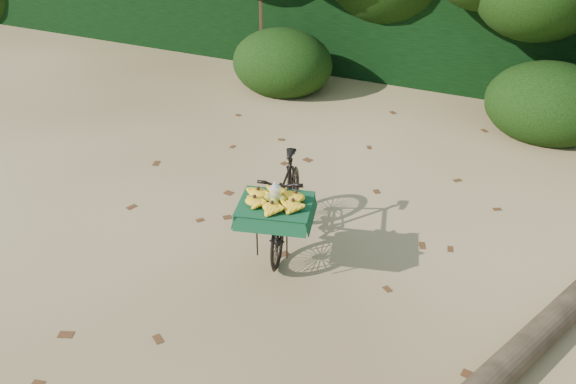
% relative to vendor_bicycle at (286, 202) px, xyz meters
% --- Properties ---
extents(ground, '(80.00, 80.00, 0.00)m').
position_rel_vendor_bicycle_xyz_m(ground, '(0.82, 0.05, -0.52)').
color(ground, tan).
rests_on(ground, ground).
extents(vendor_bicycle, '(1.04, 1.83, 1.01)m').
position_rel_vendor_bicycle_xyz_m(vendor_bicycle, '(0.00, 0.00, 0.00)').
color(vendor_bicycle, black).
rests_on(vendor_bicycle, ground).
extents(fallen_log, '(1.65, 3.56, 0.27)m').
position_rel_vendor_bicycle_xyz_m(fallen_log, '(2.93, -0.11, -0.38)').
color(fallen_log, brown).
rests_on(fallen_log, ground).
extents(hedge_backdrop, '(26.00, 1.80, 1.80)m').
position_rel_vendor_bicycle_xyz_m(hedge_backdrop, '(0.82, 6.35, 0.38)').
color(hedge_backdrop, black).
rests_on(hedge_backdrop, ground).
extents(bush_clumps, '(8.80, 1.70, 0.90)m').
position_rel_vendor_bicycle_xyz_m(bush_clumps, '(1.32, 4.35, -0.07)').
color(bush_clumps, black).
rests_on(bush_clumps, ground).
extents(leaf_litter, '(7.00, 7.30, 0.01)m').
position_rel_vendor_bicycle_xyz_m(leaf_litter, '(0.82, 0.70, -0.51)').
color(leaf_litter, '#502C15').
rests_on(leaf_litter, ground).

